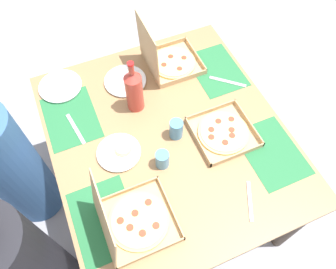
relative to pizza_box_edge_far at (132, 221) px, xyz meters
name	(u,v)px	position (x,y,z in m)	size (l,w,h in m)	color
ground_plane	(168,192)	(0.36, -0.32, -0.82)	(6.00, 6.00, 0.00)	gray
dining_table	(168,145)	(0.36, -0.32, -0.16)	(1.31, 1.16, 0.77)	#3F3328
placemat_near_left	(272,152)	(0.07, -0.75, -0.05)	(0.36, 0.26, 0.00)	#236638
placemat_near_right	(216,70)	(0.66, -0.75, -0.05)	(0.36, 0.26, 0.00)	#236638
placemat_far_left	(104,220)	(0.07, 0.11, -0.05)	(0.36, 0.26, 0.00)	#236638
placemat_far_right	(71,118)	(0.66, 0.11, -0.05)	(0.36, 0.26, 0.00)	#236638
pizza_box_edge_far	(132,221)	(0.00, 0.00, 0.00)	(0.30, 0.31, 0.34)	tan
pizza_box_corner_left	(168,60)	(0.79, -0.51, 0.00)	(0.29, 0.31, 0.33)	tan
pizza_box_corner_right	(223,133)	(0.25, -0.58, -0.04)	(0.29, 0.29, 0.04)	tan
plate_near_left	(60,86)	(0.88, 0.11, -0.04)	(0.24, 0.24, 0.02)	white
plate_far_right	(119,152)	(0.36, -0.06, -0.04)	(0.22, 0.22, 0.03)	white
plate_near_right	(125,81)	(0.77, -0.24, -0.04)	(0.24, 0.24, 0.02)	white
soda_bottle	(134,90)	(0.59, -0.23, 0.08)	(0.09, 0.09, 0.32)	#B2382D
cup_dark	(162,159)	(0.22, -0.23, 0.00)	(0.06, 0.06, 0.10)	teal
cup_red	(176,129)	(0.34, -0.36, 0.00)	(0.07, 0.07, 0.11)	teal
knife_by_near_right	(76,129)	(0.58, 0.10, -0.05)	(0.21, 0.02, 0.01)	#B7B7BC
fork_by_far_left	(250,201)	(-0.11, -0.52, -0.05)	(0.19, 0.02, 0.01)	#B7B7BC
knife_by_far_right	(228,82)	(0.55, -0.77, -0.05)	(0.21, 0.02, 0.01)	#B7B7BC
diner_left_seat	(27,268)	(0.07, 0.52, -0.26)	(0.32, 0.32, 1.25)	black
diner_right_seat	(11,167)	(0.66, 0.52, -0.31)	(0.32, 0.32, 1.15)	#33598C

